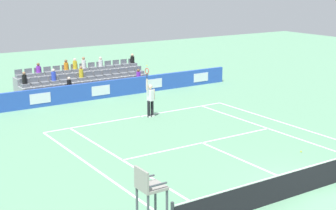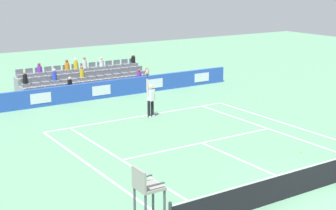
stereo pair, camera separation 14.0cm
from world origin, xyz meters
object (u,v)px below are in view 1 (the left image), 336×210
Objects in this scene: umpire_chair at (149,195)px; tennis_net at (313,177)px; tennis_player at (150,99)px; loose_tennis_ball at (301,152)px.

tennis_net is at bearing -179.11° from umpire_chair.
tennis_player is 1.22× the size of umpire_chair.
umpire_chair is at bearing 18.15° from loose_tennis_ball.
tennis_net is 4.19× the size of tennis_player.
loose_tennis_ball is (-2.40, 8.49, -0.96)m from tennis_player.
tennis_player is 8.87m from loose_tennis_ball.
tennis_player reaches higher than tennis_net.
umpire_chair reaches higher than loose_tennis_ball.
tennis_player is (-0.37, -11.50, 0.50)m from tennis_net.
tennis_player is at bearing -74.20° from loose_tennis_ball.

